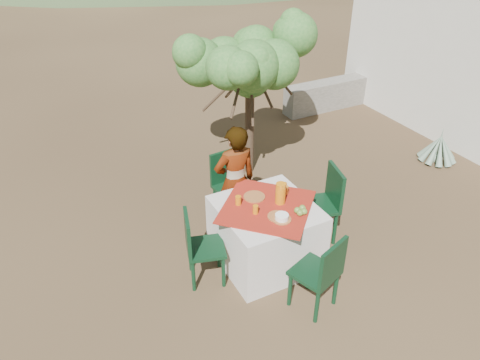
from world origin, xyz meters
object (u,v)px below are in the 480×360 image
object	(u,v)px
chair_right	(324,201)
agave	(439,149)
table	(266,234)
chair_left	(199,245)
chair_far	(229,182)
juice_pitcher	(281,193)
person	(235,182)
shrub_tree	(252,68)
chair_near	(322,272)

from	to	relation	value
chair_right	agave	distance (m)	2.87
table	chair_left	world-z (taller)	chair_left
chair_left	chair_right	world-z (taller)	chair_right
chair_far	juice_pitcher	xyz separation A→B (m)	(0.13, -1.00, 0.38)
person	shrub_tree	xyz separation A→B (m)	(0.91, 1.27, 0.88)
juice_pitcher	agave	bearing A→B (deg)	12.80
agave	juice_pitcher	world-z (taller)	juice_pitcher
chair_near	chair_left	bearing A→B (deg)	-66.08
chair_far	chair_left	bearing A→B (deg)	-135.94
person	table	bearing A→B (deg)	96.80
table	person	bearing A→B (deg)	94.48
agave	juice_pitcher	size ratio (longest dim) A/B	2.56
chair_right	person	bearing A→B (deg)	-109.16
chair_far	table	bearing A→B (deg)	-96.48
chair_far	person	world-z (taller)	person
chair_right	juice_pitcher	xyz separation A→B (m)	(-0.68, -0.07, 0.36)
juice_pitcher	person	bearing A→B (deg)	107.94
chair_left	chair_far	bearing A→B (deg)	-24.95
chair_far	shrub_tree	distance (m)	1.67
chair_left	person	distance (m)	0.99
chair_near	person	size ratio (longest dim) A/B	0.62
chair_right	chair_far	bearing A→B (deg)	-124.53
shrub_tree	chair_near	bearing A→B (deg)	-104.86
table	chair_right	world-z (taller)	chair_right
person	chair_near	bearing A→B (deg)	98.34
table	agave	size ratio (longest dim) A/B	2.06
agave	chair_left	bearing A→B (deg)	-170.72
juice_pitcher	chair_right	bearing A→B (deg)	5.98
person	agave	world-z (taller)	person
juice_pitcher	chair_left	bearing A→B (deg)	176.25
chair_right	person	size ratio (longest dim) A/B	0.66
chair_far	shrub_tree	bearing A→B (deg)	44.01
chair_far	chair_left	size ratio (longest dim) A/B	1.04
chair_left	person	world-z (taller)	person
chair_left	chair_right	bearing A→B (deg)	-73.28
shrub_tree	agave	xyz separation A→B (m)	(2.74, -1.16, -1.39)
chair_near	juice_pitcher	xyz separation A→B (m)	(0.05, 0.89, 0.39)
person	chair_far	bearing A→B (deg)	-101.99
chair_near	agave	xyz separation A→B (m)	(3.49, 1.67, -0.28)
chair_right	agave	world-z (taller)	chair_right
agave	chair_near	bearing A→B (deg)	-154.45
table	chair_far	size ratio (longest dim) A/B	1.44
chair_left	juice_pitcher	xyz separation A→B (m)	(0.96, -0.06, 0.40)
table	chair_far	bearing A→B (deg)	88.07
chair_left	juice_pitcher	world-z (taller)	juice_pitcher
chair_right	juice_pitcher	world-z (taller)	juice_pitcher
chair_far	juice_pitcher	size ratio (longest dim) A/B	3.66
agave	table	bearing A→B (deg)	-167.84
chair_near	juice_pitcher	distance (m)	0.97
person	juice_pitcher	bearing A→B (deg)	110.26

